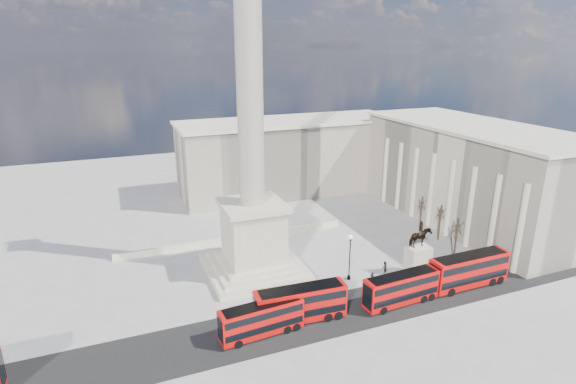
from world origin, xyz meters
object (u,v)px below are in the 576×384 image
Objects in this scene: pedestrian_walking at (405,267)px; nelsons_column at (252,189)px; red_bus_b at (301,304)px; equestrian_statue at (418,257)px; red_bus_a at (262,319)px; pedestrian_crossing at (372,278)px; pedestrian_standing at (384,267)px; victorian_lamp at (350,254)px; red_bus_d at (469,270)px; red_bus_c at (402,288)px.

nelsons_column is at bearing 145.88° from pedestrian_walking.
pedestrian_walking is at bearing 19.95° from red_bus_b.
red_bus_a is at bearing -168.54° from equestrian_statue.
pedestrian_crossing is (14.58, -9.91, -12.13)m from nelsons_column.
nelsons_column is 4.33× the size of red_bus_b.
pedestrian_standing reaches higher than pedestrian_walking.
victorian_lamp is at bearing -25.59° from pedestrian_standing.
victorian_lamp reaches higher than pedestrian_walking.
red_bus_b is (5.32, 0.91, 0.29)m from red_bus_a.
red_bus_d is (25.24, -0.92, 0.13)m from red_bus_b.
nelsons_column is 32.59m from red_bus_d.
red_bus_a reaches higher than pedestrian_standing.
victorian_lamp is (10.59, 6.99, 1.70)m from red_bus_b.
nelsons_column is 22.94m from pedestrian_standing.
equestrian_statue is (21.81, -10.54, -9.88)m from nelsons_column.
red_bus_d reaches higher than pedestrian_crossing.
red_bus_b reaches higher than pedestrian_crossing.
pedestrian_walking is at bearing -96.44° from pedestrian_crossing.
nelsons_column is 31.80× the size of pedestrian_crossing.
equestrian_statue is at bearing 15.14° from red_bus_b.
pedestrian_crossing is at bearing 91.85° from red_bus_c.
pedestrian_crossing is (-0.52, 6.18, -1.47)m from red_bus_c.
red_bus_c is at bearing -46.81° from nelsons_column.
red_bus_b is at bearing 5.07° from red_bus_a.
pedestrian_crossing is at bearing -34.20° from nelsons_column.
pedestrian_walking is at bearing 121.15° from equestrian_statue.
red_bus_d is 1.39× the size of equestrian_statue.
pedestrian_standing is at bearing 152.55° from pedestrian_walking.
red_bus_d is 6.51× the size of pedestrian_standing.
victorian_lamp is at bearing 162.09° from pedestrian_walking.
nelsons_column reaches higher than red_bus_d.
red_bus_d is 16.72m from victorian_lamp.
pedestrian_walking is at bearing -7.10° from victorian_lamp.
red_bus_a is at bearing -153.61° from victorian_lamp.
victorian_lamp is 10.30m from equestrian_statue.
equestrian_statue is at bearing 124.70° from pedestrian_standing.
pedestrian_crossing is (-6.29, -0.92, -0.10)m from pedestrian_walking.
red_bus_d reaches higher than pedestrian_standing.
nelsons_column is 18.24m from red_bus_b.
pedestrian_standing is (17.81, -8.08, -11.99)m from nelsons_column.
red_bus_c reaches higher than pedestrian_standing.
equestrian_statue is 7.60m from pedestrian_crossing.
red_bus_b is 13.83m from red_bus_c.
victorian_lamp is 3.79× the size of pedestrian_standing.
red_bus_d is at bearing -4.63° from red_bus_a.
equestrian_statue is (6.71, 5.55, 0.79)m from red_bus_c.
red_bus_b is 14.25m from pedestrian_crossing.
pedestrian_walking is (24.87, 6.78, -1.25)m from red_bus_a.
nelsons_column reaches higher than red_bus_a.
pedestrian_standing is (-3.06, 0.91, 0.04)m from pedestrian_walking.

